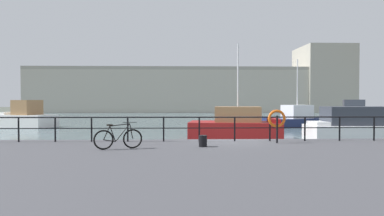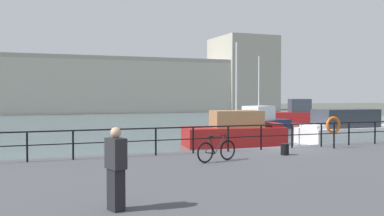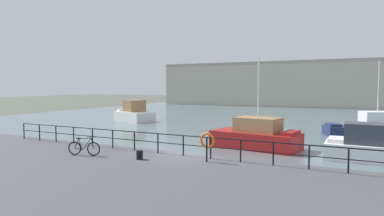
% 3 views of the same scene
% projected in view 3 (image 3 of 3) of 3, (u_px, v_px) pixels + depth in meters
% --- Properties ---
extents(ground_plane, '(240.00, 240.00, 0.00)m').
position_uv_depth(ground_plane, '(188.00, 169.00, 18.15)').
color(ground_plane, '#4C5147').
extents(water_basin, '(80.00, 60.00, 0.01)m').
position_uv_depth(water_basin, '(292.00, 119.00, 45.01)').
color(water_basin, slate).
rests_on(water_basin, ground_plane).
extents(quay_promenade, '(56.00, 13.00, 0.90)m').
position_uv_depth(quay_promenade, '(106.00, 196.00, 12.34)').
color(quay_promenade, '#47474C').
rests_on(quay_promenade, ground_plane).
extents(harbor_building, '(70.92, 11.97, 14.77)m').
position_uv_depth(harbor_building, '(352.00, 83.00, 69.47)').
color(harbor_building, '#B2AD9E').
rests_on(harbor_building, ground_plane).
extents(moored_green_narrowboat, '(8.56, 5.38, 6.82)m').
position_uv_depth(moored_green_narrowboat, '(373.00, 127.00, 30.40)').
color(moored_green_narrowboat, navy).
rests_on(moored_green_narrowboat, water_basin).
extents(moored_harbor_tender, '(6.56, 3.70, 6.54)m').
position_uv_depth(moored_harbor_tender, '(256.00, 136.00, 24.25)').
color(moored_harbor_tender, maroon).
rests_on(moored_harbor_tender, water_basin).
extents(moored_red_daysailer, '(5.87, 4.45, 2.70)m').
position_uv_depth(moored_red_daysailer, '(134.00, 114.00, 42.74)').
color(moored_red_daysailer, white).
rests_on(moored_red_daysailer, water_basin).
extents(quay_railing, '(24.89, 0.07, 1.08)m').
position_uv_depth(quay_railing, '(183.00, 142.00, 17.32)').
color(quay_railing, black).
rests_on(quay_railing, quay_promenade).
extents(parked_bicycle, '(1.71, 0.59, 0.98)m').
position_uv_depth(parked_bicycle, '(84.00, 148.00, 17.43)').
color(parked_bicycle, black).
rests_on(parked_bicycle, quay_promenade).
extents(mooring_bollard, '(0.32, 0.32, 0.44)m').
position_uv_depth(mooring_bollard, '(140.00, 155.00, 16.50)').
color(mooring_bollard, black).
rests_on(mooring_bollard, quay_promenade).
extents(life_ring_stand, '(0.75, 0.16, 1.40)m').
position_uv_depth(life_ring_stand, '(207.00, 141.00, 15.96)').
color(life_ring_stand, black).
rests_on(life_ring_stand, quay_promenade).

